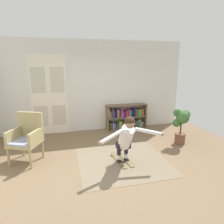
{
  "coord_description": "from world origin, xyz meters",
  "views": [
    {
      "loc": [
        -1.03,
        -3.82,
        2.18
      ],
      "look_at": [
        0.12,
        0.67,
        1.05
      ],
      "focal_mm": 32.04,
      "sensor_mm": 36.0,
      "label": 1
    }
  ],
  "objects_px": {
    "potted_plant": "(181,122)",
    "skis_pair": "(122,160)",
    "bookshelf": "(126,118)",
    "person_skier": "(126,137)",
    "wicker_chair": "(27,136)"
  },
  "relations": [
    {
      "from": "bookshelf",
      "to": "wicker_chair",
      "type": "height_order",
      "value": "wicker_chair"
    },
    {
      "from": "bookshelf",
      "to": "person_skier",
      "type": "distance_m",
      "value": 2.55
    },
    {
      "from": "wicker_chair",
      "to": "bookshelf",
      "type": "bearing_deg",
      "value": 29.39
    },
    {
      "from": "wicker_chair",
      "to": "person_skier",
      "type": "height_order",
      "value": "person_skier"
    },
    {
      "from": "wicker_chair",
      "to": "person_skier",
      "type": "bearing_deg",
      "value": -20.3
    },
    {
      "from": "wicker_chair",
      "to": "potted_plant",
      "type": "xyz_separation_m",
      "value": [
        3.93,
        -0.01,
        0.04
      ]
    },
    {
      "from": "bookshelf",
      "to": "wicker_chair",
      "type": "xyz_separation_m",
      "value": [
        -2.89,
        -1.63,
        0.21
      ]
    },
    {
      "from": "wicker_chair",
      "to": "potted_plant",
      "type": "distance_m",
      "value": 3.93
    },
    {
      "from": "potted_plant",
      "to": "skis_pair",
      "type": "distance_m",
      "value": 2.02
    },
    {
      "from": "potted_plant",
      "to": "person_skier",
      "type": "distance_m",
      "value": 1.98
    },
    {
      "from": "bookshelf",
      "to": "potted_plant",
      "type": "relative_size",
      "value": 1.39
    },
    {
      "from": "person_skier",
      "to": "potted_plant",
      "type": "bearing_deg",
      "value": 22.8
    },
    {
      "from": "person_skier",
      "to": "bookshelf",
      "type": "bearing_deg",
      "value": 71.93
    },
    {
      "from": "wicker_chair",
      "to": "person_skier",
      "type": "xyz_separation_m",
      "value": [
        2.1,
        -0.78,
        0.08
      ]
    },
    {
      "from": "wicker_chair",
      "to": "skis_pair",
      "type": "xyz_separation_m",
      "value": [
        2.08,
        -0.56,
        -0.56
      ]
    }
  ]
}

